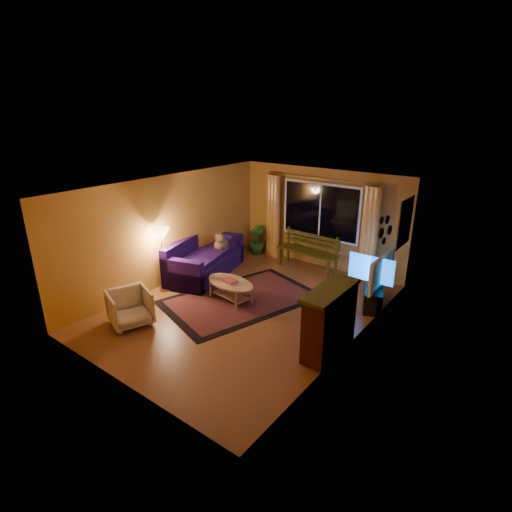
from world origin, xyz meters
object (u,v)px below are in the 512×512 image
Objects in this scene: floor_lamp at (163,261)px; tv_console at (373,295)px; sofa at (205,256)px; coffee_table at (231,291)px; armchair at (130,306)px; bench at (307,261)px.

tv_console is at bearing 28.05° from floor_lamp.
coffee_table is at bearing -42.35° from sofa.
armchair reaches higher than coffee_table.
sofa is 3.14× the size of armchair.
sofa reaches higher than armchair.
floor_lamp is at bearing -109.90° from sofa.
sofa is at bearing 152.93° from coffee_table.
floor_lamp is at bearing -119.32° from bench.
sofa is 1.26m from floor_lamp.
floor_lamp reaches higher than sofa.
tv_console is (3.36, 3.51, -0.15)m from armchair.
floor_lamp reaches higher than tv_console.
coffee_table is (1.51, 0.51, -0.50)m from floor_lamp.
armchair is 0.62× the size of coffee_table.
floor_lamp is at bearing -173.54° from tv_console.
sofa is (-1.81, -1.77, 0.24)m from bench.
coffee_table is at bearing -168.41° from tv_console.
floor_lamp reaches higher than armchair.
tv_console is (4.00, 2.13, -0.50)m from floor_lamp.
floor_lamp is (-1.91, -3.00, 0.48)m from bench.
coffee_table is at bearing -95.90° from bench.
tv_console is (3.90, 0.90, -0.25)m from sofa.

